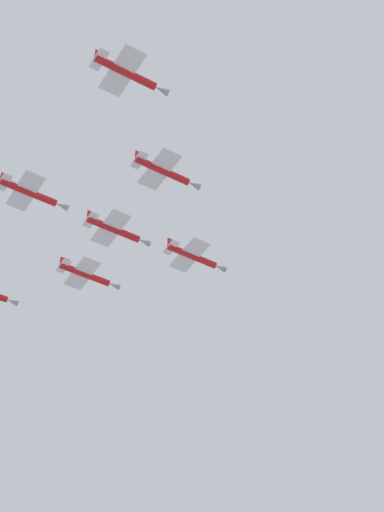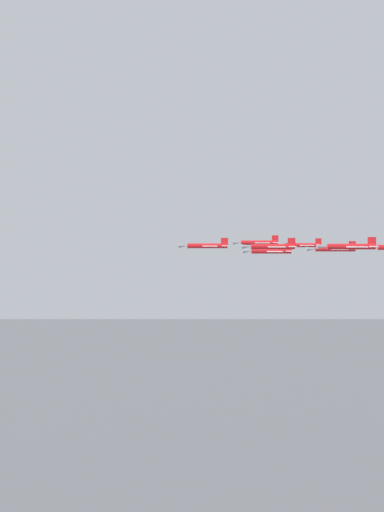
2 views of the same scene
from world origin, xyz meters
name	(u,v)px [view 2 (image 2 of 2)]	position (x,y,z in m)	size (l,w,h in m)	color
jet_lead	(206,246)	(0.64, 5.78, 110.88)	(11.33, 9.96, 2.63)	red
jet_port_inner	(272,247)	(-1.75, 26.45, 110.80)	(11.33, 9.96, 2.63)	red
jet_starboard_inner	(258,243)	(-20.03, 3.39, 111.65)	(11.33, 9.96, 2.63)	red
jet_port_outer	(270,251)	(-12.04, 15.83, 109.52)	(11.33, 9.96, 2.63)	red
jet_starboard_outer	(350,246)	(-4.14, 47.13, 110.92)	(11.33, 9.96, 2.63)	red
jet_center_rear	(303,245)	(-40.71, 1.00, 110.87)	(11.33, 9.96, 2.63)	red
jet_port_trail	(334,249)	(-24.73, 25.89, 110.06)	(11.33, 9.96, 2.63)	red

